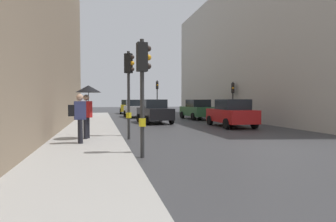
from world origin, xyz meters
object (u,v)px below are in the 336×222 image
traffic_light_near_right (129,79)px  car_green_estate (197,109)px  traffic_light_near_left (143,76)px  car_dark_suv (154,111)px  traffic_light_far_median (157,91)px  car_red_sedan (231,113)px  pedestrian_with_umbrella (88,97)px  traffic_light_mid_street (233,94)px  car_yellow_taxi (128,107)px  pedestrian_with_grey_backpack (79,115)px  car_silver_hatchback (136,108)px

traffic_light_near_right → car_green_estate: traffic_light_near_right is taller
traffic_light_near_right → traffic_light_near_left: bearing=-89.9°
traffic_light_near_left → car_dark_suv: size_ratio=0.81×
traffic_light_near_left → traffic_light_far_median: (4.90, 21.30, 0.28)m
car_green_estate → car_red_sedan: 7.05m
traffic_light_far_median → pedestrian_with_umbrella: bearing=-110.2°
traffic_light_mid_street → car_yellow_taxi: size_ratio=0.75×
car_dark_suv → car_yellow_taxi: 14.90m
traffic_light_near_left → traffic_light_mid_street: traffic_light_near_left is taller
traffic_light_mid_street → car_dark_suv: traffic_light_mid_street is taller
traffic_light_far_median → car_yellow_taxi: bearing=116.1°
car_dark_suv → pedestrian_with_grey_backpack: pedestrian_with_grey_backpack is taller
traffic_light_near_left → car_yellow_taxi: 26.95m
car_green_estate → traffic_light_near_left: bearing=-115.9°
traffic_light_far_median → traffic_light_near_right: bearing=-105.7°
pedestrian_with_umbrella → car_green_estate: bearing=52.1°
car_green_estate → car_silver_hatchback: same height
car_green_estate → pedestrian_with_umbrella: size_ratio=2.00×
car_green_estate → traffic_light_near_right: bearing=-123.3°
traffic_light_far_median → pedestrian_with_grey_backpack: size_ratio=2.20×
traffic_light_mid_street → car_red_sedan: bearing=-118.6°
traffic_light_near_right → traffic_light_far_median: (4.91, 17.44, 0.05)m
pedestrian_with_grey_backpack → traffic_light_near_left: bearing=-48.6°
traffic_light_near_right → car_red_sedan: bearing=29.5°
traffic_light_far_median → car_silver_hatchback: (-2.66, -2.28, -1.80)m
car_dark_suv → traffic_light_far_median: bearing=76.7°
car_green_estate → car_yellow_taxi: bearing=112.5°
car_red_sedan → pedestrian_with_umbrella: (-8.60, -4.39, 0.96)m
pedestrian_with_grey_backpack → car_silver_hatchback: bearing=75.9°
traffic_light_near_right → car_dark_suv: traffic_light_near_right is taller
traffic_light_near_right → car_yellow_taxi: bearing=84.5°
car_dark_suv → pedestrian_with_grey_backpack: bearing=-115.7°
traffic_light_near_left → car_green_estate: bearing=64.1°
traffic_light_far_median → car_green_estate: 7.11m
traffic_light_far_median → car_red_sedan: size_ratio=0.91×
car_silver_hatchback → pedestrian_with_umbrella: pedestrian_with_umbrella is taller
traffic_light_mid_street → car_red_sedan: 5.97m
traffic_light_far_median → pedestrian_with_grey_backpack: 20.32m
traffic_light_far_median → pedestrian_with_umbrella: traffic_light_far_median is taller
car_dark_suv → car_silver_hatchback: size_ratio=1.00×
car_yellow_taxi → car_red_sedan: bearing=-76.2°
car_red_sedan → pedestrian_with_grey_backpack: pedestrian_with_grey_backpack is taller
traffic_light_mid_street → car_yellow_taxi: (-7.46, 13.95, -1.37)m
traffic_light_far_median → car_green_estate: bearing=-70.6°
car_silver_hatchback → car_green_estate: bearing=-40.4°
car_dark_suv → car_red_sedan: same height
car_dark_suv → car_yellow_taxi: size_ratio=1.00×
traffic_light_near_right → traffic_light_mid_street: bearing=43.0°
car_green_estate → car_yellow_taxi: same height
traffic_light_near_right → pedestrian_with_umbrella: size_ratio=1.78×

